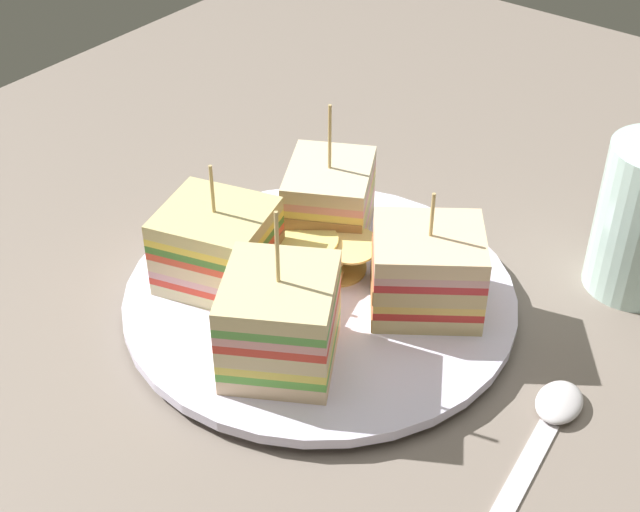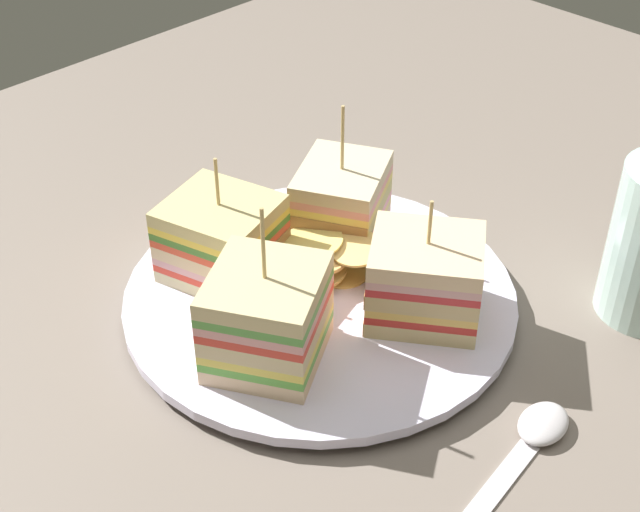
% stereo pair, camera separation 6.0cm
% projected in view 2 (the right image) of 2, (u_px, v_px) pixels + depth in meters
% --- Properties ---
extents(ground_plane, '(1.13, 0.89, 0.02)m').
position_uv_depth(ground_plane, '(320.00, 317.00, 0.63)').
color(ground_plane, slate).
extents(plate, '(0.26, 0.26, 0.01)m').
position_uv_depth(plate, '(320.00, 298.00, 0.62)').
color(plate, white).
rests_on(plate, ground_plane).
extents(sandwich_wedge_0, '(0.09, 0.08, 0.10)m').
position_uv_depth(sandwich_wedge_0, '(341.00, 202.00, 0.65)').
color(sandwich_wedge_0, beige).
rests_on(sandwich_wedge_0, plate).
extents(sandwich_wedge_1, '(0.08, 0.09, 0.09)m').
position_uv_depth(sandwich_wedge_1, '(222.00, 239.00, 0.62)').
color(sandwich_wedge_1, beige).
rests_on(sandwich_wedge_1, plate).
extents(sandwich_wedge_2, '(0.09, 0.09, 0.11)m').
position_uv_depth(sandwich_wedge_2, '(267.00, 317.00, 0.55)').
color(sandwich_wedge_2, beige).
rests_on(sandwich_wedge_2, plate).
extents(sandwich_wedge_3, '(0.09, 0.09, 0.09)m').
position_uv_depth(sandwich_wedge_3, '(424.00, 279.00, 0.58)').
color(sandwich_wedge_3, '#DFC487').
rests_on(sandwich_wedge_3, plate).
extents(chip_pile, '(0.07, 0.08, 0.03)m').
position_uv_depth(chip_pile, '(323.00, 258.00, 0.62)').
color(chip_pile, '#DEB85E').
rests_on(chip_pile, plate).
extents(salad_garnish, '(0.07, 0.08, 0.01)m').
position_uv_depth(salad_garnish, '(260.00, 212.00, 0.68)').
color(salad_garnish, '#64AD4D').
rests_on(salad_garnish, plate).
extents(spoon, '(0.15, 0.04, 0.01)m').
position_uv_depth(spoon, '(528.00, 444.00, 0.52)').
color(spoon, silver).
rests_on(spoon, ground_plane).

